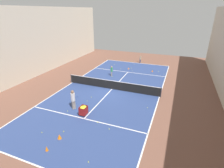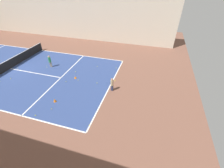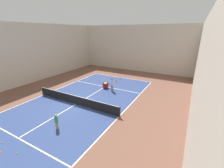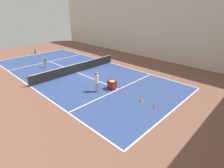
# 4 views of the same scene
# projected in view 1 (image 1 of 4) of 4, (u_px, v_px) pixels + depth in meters

# --- Properties ---
(ground_plane) EXTENTS (37.03, 37.03, 0.00)m
(ground_plane) POSITION_uv_depth(u_px,v_px,m) (112.00, 89.00, 19.05)
(ground_plane) COLOR brown
(court_playing_area) EXTENTS (10.14, 22.03, 0.00)m
(court_playing_area) POSITION_uv_depth(u_px,v_px,m) (112.00, 89.00, 19.05)
(court_playing_area) COLOR navy
(court_playing_area) RESTS_ON ground
(line_baseline_near) EXTENTS (10.14, 0.10, 0.00)m
(line_baseline_near) POSITION_uv_depth(u_px,v_px,m) (137.00, 63.00, 28.48)
(line_baseline_near) COLOR white
(line_baseline_near) RESTS_ON ground
(line_baseline_far) EXTENTS (10.14, 0.10, 0.00)m
(line_baseline_far) POSITION_uv_depth(u_px,v_px,m) (39.00, 167.00, 9.61)
(line_baseline_far) COLOR white
(line_baseline_far) RESTS_ON ground
(line_sideline_left) EXTENTS (0.10, 22.03, 0.00)m
(line_sideline_left) POSITION_uv_depth(u_px,v_px,m) (159.00, 97.00, 17.34)
(line_sideline_left) COLOR white
(line_sideline_left) RESTS_ON ground
(line_sideline_right) EXTENTS (0.10, 22.03, 0.00)m
(line_sideline_right) POSITION_uv_depth(u_px,v_px,m) (72.00, 83.00, 20.75)
(line_sideline_right) COLOR white
(line_sideline_right) RESTS_ON ground
(line_service_near) EXTENTS (10.14, 0.10, 0.00)m
(line_service_near) POSITION_uv_depth(u_px,v_px,m) (128.00, 72.00, 24.24)
(line_service_near) COLOR white
(line_service_near) RESTS_ON ground
(line_service_far) EXTENTS (10.14, 0.10, 0.00)m
(line_service_far) POSITION_uv_depth(u_px,v_px,m) (84.00, 119.00, 13.85)
(line_service_far) COLOR white
(line_service_far) RESTS_ON ground
(line_centre_service) EXTENTS (0.10, 12.12, 0.00)m
(line_centre_service) POSITION_uv_depth(u_px,v_px,m) (112.00, 89.00, 19.05)
(line_centre_service) COLOR white
(line_centre_service) RESTS_ON ground
(hall_enclosure_right) EXTENTS (0.15, 33.33, 8.40)m
(hall_enclosure_right) POSITION_uv_depth(u_px,v_px,m) (30.00, 44.00, 20.99)
(hall_enclosure_right) COLOR beige
(hall_enclosure_right) RESTS_ON ground
(tennis_net) EXTENTS (10.44, 0.10, 1.00)m
(tennis_net) POSITION_uv_depth(u_px,v_px,m) (112.00, 85.00, 18.84)
(tennis_net) COLOR #2D2D33
(tennis_net) RESTS_ON ground
(player_near_baseline) EXTENTS (0.28, 0.59, 1.22)m
(player_near_baseline) POSITION_uv_depth(u_px,v_px,m) (140.00, 59.00, 28.33)
(player_near_baseline) COLOR #2D3351
(player_near_baseline) RESTS_ON ground
(coach_at_net) EXTENTS (0.47, 0.71, 1.77)m
(coach_at_net) POSITION_uv_depth(u_px,v_px,m) (73.00, 98.00, 14.86)
(coach_at_net) COLOR gray
(coach_at_net) RESTS_ON ground
(child_midcourt) EXTENTS (0.32, 0.32, 1.31)m
(child_midcourt) POSITION_uv_depth(u_px,v_px,m) (112.00, 70.00, 22.63)
(child_midcourt) COLOR gray
(child_midcourt) RESTS_ON ground
(ball_cart) EXTENTS (0.53, 0.65, 0.78)m
(ball_cart) POSITION_uv_depth(u_px,v_px,m) (83.00, 109.00, 14.15)
(ball_cart) COLOR maroon
(ball_cart) RESTS_ON ground
(training_cone_0) EXTENTS (0.19, 0.19, 0.33)m
(training_cone_0) POSITION_uv_depth(u_px,v_px,m) (47.00, 149.00, 10.64)
(training_cone_0) COLOR orange
(training_cone_0) RESTS_ON ground
(training_cone_1) EXTENTS (0.22, 0.22, 0.27)m
(training_cone_1) POSITION_uv_depth(u_px,v_px,m) (152.00, 71.00, 24.36)
(training_cone_1) COLOR orange
(training_cone_1) RESTS_ON ground
(training_cone_2) EXTENTS (0.24, 0.24, 0.20)m
(training_cone_2) POSITION_uv_depth(u_px,v_px,m) (129.00, 68.00, 25.50)
(training_cone_2) COLOR orange
(training_cone_2) RESTS_ON ground
(training_cone_3) EXTENTS (0.27, 0.27, 0.34)m
(training_cone_3) POSITION_uv_depth(u_px,v_px,m) (59.00, 136.00, 11.64)
(training_cone_3) COLOR orange
(training_cone_3) RESTS_ON ground
(tennis_ball_0) EXTENTS (0.07, 0.07, 0.07)m
(tennis_ball_0) POSITION_uv_depth(u_px,v_px,m) (164.00, 74.00, 23.42)
(tennis_ball_0) COLOR yellow
(tennis_ball_0) RESTS_ON ground
(tennis_ball_1) EXTENTS (0.07, 0.07, 0.07)m
(tennis_ball_1) POSITION_uv_depth(u_px,v_px,m) (68.00, 111.00, 14.84)
(tennis_ball_1) COLOR yellow
(tennis_ball_1) RESTS_ON ground
(tennis_ball_2) EXTENTS (0.07, 0.07, 0.07)m
(tennis_ball_2) POSITION_uv_depth(u_px,v_px,m) (42.00, 132.00, 12.24)
(tennis_ball_2) COLOR yellow
(tennis_ball_2) RESTS_ON ground
(tennis_ball_3) EXTENTS (0.07, 0.07, 0.07)m
(tennis_ball_3) POSITION_uv_depth(u_px,v_px,m) (158.00, 72.00, 24.32)
(tennis_ball_3) COLOR yellow
(tennis_ball_3) RESTS_ON ground
(tennis_ball_4) EXTENTS (0.07, 0.07, 0.07)m
(tennis_ball_4) POSITION_uv_depth(u_px,v_px,m) (98.00, 122.00, 13.34)
(tennis_ball_4) COLOR yellow
(tennis_ball_4) RESTS_ON ground
(tennis_ball_5) EXTENTS (0.07, 0.07, 0.07)m
(tennis_ball_5) POSITION_uv_depth(u_px,v_px,m) (112.00, 86.00, 19.70)
(tennis_ball_5) COLOR yellow
(tennis_ball_5) RESTS_ON ground
(tennis_ball_6) EXTENTS (0.07, 0.07, 0.07)m
(tennis_ball_6) POSITION_uv_depth(u_px,v_px,m) (91.00, 97.00, 17.23)
(tennis_ball_6) COLOR yellow
(tennis_ball_6) RESTS_ON ground
(tennis_ball_7) EXTENTS (0.07, 0.07, 0.07)m
(tennis_ball_7) POSITION_uv_depth(u_px,v_px,m) (109.00, 60.00, 30.07)
(tennis_ball_7) COLOR yellow
(tennis_ball_7) RESTS_ON ground
(tennis_ball_8) EXTENTS (0.07, 0.07, 0.07)m
(tennis_ball_8) POSITION_uv_depth(u_px,v_px,m) (129.00, 86.00, 19.85)
(tennis_ball_8) COLOR yellow
(tennis_ball_8) RESTS_ON ground
(tennis_ball_11) EXTENTS (0.07, 0.07, 0.07)m
(tennis_ball_11) POSITION_uv_depth(u_px,v_px,m) (117.00, 61.00, 29.32)
(tennis_ball_11) COLOR yellow
(tennis_ball_11) RESTS_ON ground
(tennis_ball_13) EXTENTS (0.07, 0.07, 0.07)m
(tennis_ball_13) POSITION_uv_depth(u_px,v_px,m) (133.00, 71.00, 24.78)
(tennis_ball_13) COLOR yellow
(tennis_ball_13) RESTS_ON ground
(tennis_ball_14) EXTENTS (0.07, 0.07, 0.07)m
(tennis_ball_14) POSITION_uv_depth(u_px,v_px,m) (148.00, 108.00, 15.34)
(tennis_ball_14) COLOR yellow
(tennis_ball_14) RESTS_ON ground
(tennis_ball_15) EXTENTS (0.07, 0.07, 0.07)m
(tennis_ball_15) POSITION_uv_depth(u_px,v_px,m) (165.00, 66.00, 26.94)
(tennis_ball_15) COLOR yellow
(tennis_ball_15) RESTS_ON ground
(tennis_ball_16) EXTENTS (0.07, 0.07, 0.07)m
(tennis_ball_16) POSITION_uv_depth(u_px,v_px,m) (159.00, 95.00, 17.59)
(tennis_ball_16) COLOR yellow
(tennis_ball_16) RESTS_ON ground
(tennis_ball_17) EXTENTS (0.07, 0.07, 0.07)m
(tennis_ball_17) POSITION_uv_depth(u_px,v_px,m) (131.00, 68.00, 25.79)
(tennis_ball_17) COLOR yellow
(tennis_ball_17) RESTS_ON ground
(tennis_ball_18) EXTENTS (0.07, 0.07, 0.07)m
(tennis_ball_18) POSITION_uv_depth(u_px,v_px,m) (134.00, 88.00, 19.13)
(tennis_ball_18) COLOR yellow
(tennis_ball_18) RESTS_ON ground
(tennis_ball_19) EXTENTS (0.07, 0.07, 0.07)m
(tennis_ball_19) POSITION_uv_depth(u_px,v_px,m) (134.00, 65.00, 27.42)
(tennis_ball_19) COLOR yellow
(tennis_ball_19) RESTS_ON ground
(tennis_ball_20) EXTENTS (0.07, 0.07, 0.07)m
(tennis_ball_20) POSITION_uv_depth(u_px,v_px,m) (109.00, 129.00, 12.60)
(tennis_ball_20) COLOR yellow
(tennis_ball_20) RESTS_ON ground
(tennis_ball_21) EXTENTS (0.07, 0.07, 0.07)m
(tennis_ball_21) POSITION_uv_depth(u_px,v_px,m) (102.00, 69.00, 25.48)
(tennis_ball_21) COLOR yellow
(tennis_ball_21) RESTS_ON ground
(tennis_ball_22) EXTENTS (0.07, 0.07, 0.07)m
(tennis_ball_22) POSITION_uv_depth(u_px,v_px,m) (112.00, 77.00, 22.51)
(tennis_ball_22) COLOR yellow
(tennis_ball_22) RESTS_ON ground
(tennis_ball_23) EXTENTS (0.07, 0.07, 0.07)m
(tennis_ball_23) POSITION_uv_depth(u_px,v_px,m) (87.00, 101.00, 16.50)
(tennis_ball_23) COLOR yellow
(tennis_ball_23) RESTS_ON ground
(tennis_ball_24) EXTENTS (0.07, 0.07, 0.07)m
(tennis_ball_24) POSITION_uv_depth(u_px,v_px,m) (64.00, 131.00, 12.34)
(tennis_ball_24) COLOR yellow
(tennis_ball_24) RESTS_ON ground
(tennis_ball_25) EXTENTS (0.07, 0.07, 0.07)m
(tennis_ball_25) POSITION_uv_depth(u_px,v_px,m) (131.00, 62.00, 28.97)
(tennis_ball_25) COLOR yellow
(tennis_ball_25) RESTS_ON ground
(tennis_ball_26) EXTENTS (0.07, 0.07, 0.07)m
(tennis_ball_26) POSITION_uv_depth(u_px,v_px,m) (88.00, 162.00, 9.86)
(tennis_ball_26) COLOR yellow
(tennis_ball_26) RESTS_ON ground
(tennis_ball_27) EXTENTS (0.07, 0.07, 0.07)m
(tennis_ball_27) POSITION_uv_depth(u_px,v_px,m) (114.00, 65.00, 27.46)
(tennis_ball_27) COLOR yellow
(tennis_ball_27) RESTS_ON ground
(tennis_ball_28) EXTENTS (0.07, 0.07, 0.07)m
(tennis_ball_28) POSITION_uv_depth(u_px,v_px,m) (121.00, 69.00, 25.43)
(tennis_ball_28) COLOR yellow
(tennis_ball_28) RESTS_ON ground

